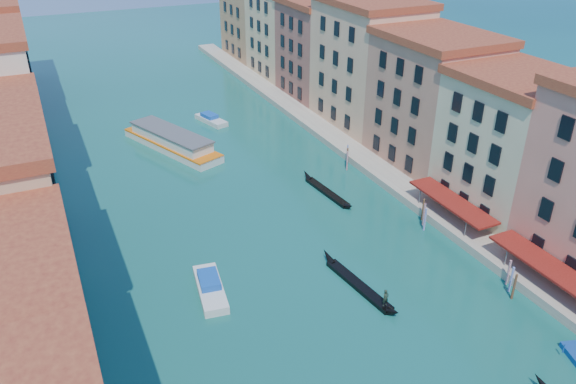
{
  "coord_description": "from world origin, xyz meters",
  "views": [
    {
      "loc": [
        -19.7,
        -5.35,
        34.98
      ],
      "look_at": [
        2.29,
        42.11,
        7.21
      ],
      "focal_mm": 35.0,
      "sensor_mm": 36.0,
      "label": 1
    }
  ],
  "objects": [
    {
      "name": "mooring_poles_right",
      "position": [
        19.1,
        28.8,
        1.3
      ],
      "size": [
        1.44,
        54.24,
        3.2
      ],
      "color": "#51351C",
      "rests_on": "ground"
    },
    {
      "name": "motorboat_mid",
      "position": [
        -7.94,
        38.43,
        0.61
      ],
      "size": [
        3.41,
        7.83,
        1.57
      ],
      "rotation": [
        0.0,
        0.0,
        -0.14
      ],
      "color": "silver",
      "rests_on": "ground"
    },
    {
      "name": "motorboat_far",
      "position": [
        6.72,
        83.56,
        0.57
      ],
      "size": [
        4.11,
        7.43,
        1.47
      ],
      "rotation": [
        0.0,
        0.0,
        0.28
      ],
      "color": "silver",
      "rests_on": "ground"
    },
    {
      "name": "restaurant_awnings",
      "position": [
        22.19,
        23.0,
        2.99
      ],
      "size": [
        3.2,
        44.55,
        3.12
      ],
      "color": "maroon",
      "rests_on": "ground"
    },
    {
      "name": "vaporetto_far",
      "position": [
        -2.31,
        75.06,
        1.32
      ],
      "size": [
        11.38,
        19.96,
        2.93
      ],
      "rotation": [
        0.0,
        0.0,
        0.37
      ],
      "color": "silver",
      "rests_on": "ground"
    },
    {
      "name": "gondola_far",
      "position": [
        12.45,
        52.08,
        0.34
      ],
      "size": [
        2.05,
        11.86,
        1.68
      ],
      "rotation": [
        0.0,
        0.0,
        0.1
      ],
      "color": "black",
      "rests_on": "ground"
    },
    {
      "name": "quay",
      "position": [
        22.0,
        65.0,
        0.5
      ],
      "size": [
        4.0,
        140.0,
        1.0
      ],
      "primitive_type": "cube",
      "color": "#A09381",
      "rests_on": "ground"
    },
    {
      "name": "right_bank_palazzos",
      "position": [
        30.0,
        65.0,
        9.75
      ],
      "size": [
        12.8,
        128.4,
        21.0
      ],
      "color": "brown",
      "rests_on": "ground"
    },
    {
      "name": "gondola_fore",
      "position": [
        5.83,
        32.86,
        0.42
      ],
      "size": [
        2.5,
        12.5,
        2.49
      ],
      "rotation": [
        0.0,
        0.0,
        0.13
      ],
      "color": "black",
      "rests_on": "ground"
    }
  ]
}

